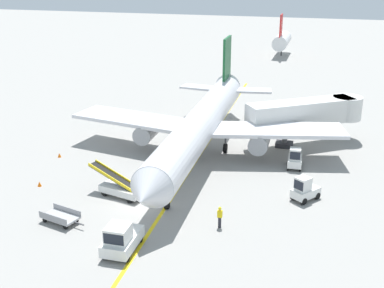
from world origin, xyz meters
TOP-DOWN VIEW (x-y plane):
  - ground_plane at (0.00, 0.00)m, footprint 300.00×300.00m
  - taxi_line_yellow at (1.69, 5.00)m, footprint 2.68×79.97m
  - airliner at (1.67, 11.98)m, footprint 28.60×35.28m
  - jet_bridge at (12.09, 18.77)m, footprint 11.91×9.41m
  - pushback_tug at (1.06, -6.85)m, footprint 1.98×3.64m
  - baggage_tug_near_wing at (12.46, 4.56)m, footprint 2.48×2.70m
  - baggage_tug_by_cargo_door at (11.09, 11.29)m, footprint 1.44×2.46m
  - belt_loader_forward_hold at (-2.45, 1.05)m, footprint 5.16×2.43m
  - baggage_cart_loaded at (-5.02, -4.36)m, footprint 3.84×2.21m
  - ground_crew_marshaller at (6.74, -1.80)m, footprint 0.36×0.24m
  - safety_cone_nose_left at (-10.14, 0.90)m, footprint 0.36×0.36m
  - safety_cone_nose_right at (-12.03, 7.60)m, footprint 0.36×0.36m
  - distant_aircraft_far_left at (3.01, 72.20)m, footprint 3.00×10.10m

SIDE VIEW (x-z plane):
  - ground_plane at x=0.00m, z-range 0.00..0.00m
  - taxi_line_yellow at x=1.69m, z-range 0.00..0.01m
  - safety_cone_nose_left at x=-10.14m, z-range 0.00..0.44m
  - safety_cone_nose_right at x=-12.03m, z-range 0.00..0.44m
  - baggage_cart_loaded at x=-5.02m, z-range 0.00..0.94m
  - belt_loader_forward_hold at x=-2.45m, z-range -0.52..2.07m
  - ground_crew_marshaller at x=6.74m, z-range 0.06..1.76m
  - baggage_tug_near_wing at x=12.46m, z-range -0.12..1.98m
  - baggage_tug_by_cargo_door at x=11.09m, z-range -0.12..1.98m
  - pushback_tug at x=1.06m, z-range -0.11..2.09m
  - distant_aircraft_far_left at x=3.01m, z-range -1.18..7.62m
  - airliner at x=1.67m, z-range -1.63..8.47m
  - jet_bridge at x=12.09m, z-range 1.12..5.97m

